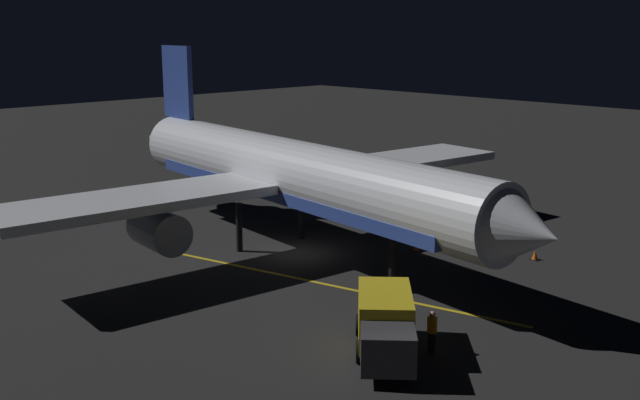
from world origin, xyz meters
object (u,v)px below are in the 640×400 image
ground_crew_worker (432,331)px  baggage_truck (385,326)px  traffic_cone_near_left (535,256)px  airliner (289,175)px  catering_truck (452,216)px  traffic_cone_near_right (416,247)px

ground_crew_worker → baggage_truck: bearing=-37.5°
traffic_cone_near_left → ground_crew_worker: bearing=14.1°
airliner → traffic_cone_near_left: size_ratio=64.87×
ground_crew_worker → traffic_cone_near_left: 14.38m
catering_truck → airliner: bearing=-24.9°
baggage_truck → traffic_cone_near_right: (-12.05, -8.06, -0.97)m
airliner → ground_crew_worker: 15.59m
baggage_truck → ground_crew_worker: (-1.49, 1.15, -0.34)m
airliner → traffic_cone_near_right: airliner is taller
catering_truck → traffic_cone_near_right: bearing=7.9°
airliner → baggage_truck: (6.70, 13.09, -3.28)m
baggage_truck → catering_truck: (-16.28, -8.65, -0.00)m
airliner → ground_crew_worker: bearing=69.9°
traffic_cone_near_left → catering_truck: bearing=-97.6°
traffic_cone_near_right → ground_crew_worker: bearing=41.1°
catering_truck → traffic_cone_near_right: 4.37m
catering_truck → ground_crew_worker: bearing=33.5°
catering_truck → baggage_truck: bearing=28.0°
baggage_truck → ground_crew_worker: bearing=142.5°
baggage_truck → catering_truck: 18.43m
airliner → baggage_truck: bearing=62.9°
traffic_cone_near_right → traffic_cone_near_left: bearing=120.6°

